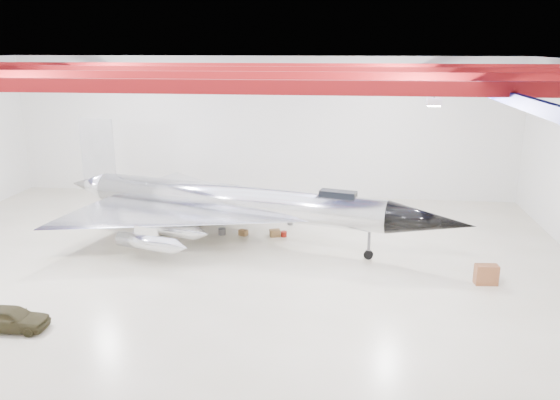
# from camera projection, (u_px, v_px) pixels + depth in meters

# --- Properties ---
(floor) EXTENTS (40.00, 40.00, 0.00)m
(floor) POSITION_uv_depth(u_px,v_px,m) (220.00, 265.00, 30.34)
(floor) COLOR #BBB394
(floor) RESTS_ON ground
(wall_back) EXTENTS (40.00, 0.00, 40.00)m
(wall_back) POSITION_uv_depth(u_px,v_px,m) (260.00, 128.00, 43.17)
(wall_back) COLOR silver
(wall_back) RESTS_ON floor
(ceiling) EXTENTS (40.00, 40.00, 0.00)m
(ceiling) POSITION_uv_depth(u_px,v_px,m) (214.00, 61.00, 27.34)
(ceiling) COLOR #0A0F38
(ceiling) RESTS_ON wall_back
(ceiling_structure) EXTENTS (39.50, 29.50, 1.08)m
(ceiling_structure) POSITION_uv_depth(u_px,v_px,m) (214.00, 75.00, 27.52)
(ceiling_structure) COLOR maroon
(ceiling_structure) RESTS_ON ceiling
(jet_aircraft) EXTENTS (26.00, 18.24, 7.19)m
(jet_aircraft) POSITION_uv_depth(u_px,v_px,m) (233.00, 205.00, 33.44)
(jet_aircraft) COLOR silver
(jet_aircraft) RESTS_ON floor
(jeep) EXTENTS (3.24, 1.43, 1.08)m
(jeep) POSITION_uv_depth(u_px,v_px,m) (11.00, 318.00, 23.28)
(jeep) COLOR #342F1A
(jeep) RESTS_ON floor
(desk) EXTENTS (1.19, 0.67, 1.04)m
(desk) POSITION_uv_depth(u_px,v_px,m) (486.00, 275.00, 27.76)
(desk) COLOR brown
(desk) RESTS_ON floor
(crate_ply) EXTENTS (0.59, 0.54, 0.33)m
(crate_ply) POSITION_uv_depth(u_px,v_px,m) (161.00, 225.00, 36.60)
(crate_ply) COLOR olive
(crate_ply) RESTS_ON floor
(toolbox_red) EXTENTS (0.48, 0.42, 0.28)m
(toolbox_red) POSITION_uv_depth(u_px,v_px,m) (205.00, 220.00, 37.78)
(toolbox_red) COLOR maroon
(toolbox_red) RESTS_ON floor
(engine_drum) EXTENTS (0.56, 0.56, 0.42)m
(engine_drum) POSITION_uv_depth(u_px,v_px,m) (222.00, 231.00, 35.14)
(engine_drum) COLOR #59595B
(engine_drum) RESTS_ON floor
(parts_bin) EXTENTS (0.76, 0.68, 0.45)m
(parts_bin) POSITION_uv_depth(u_px,v_px,m) (275.00, 233.00, 34.81)
(parts_bin) COLOR olive
(parts_bin) RESTS_ON floor
(tool_chest) EXTENTS (0.50, 0.50, 0.35)m
(tool_chest) POSITION_uv_depth(u_px,v_px,m) (284.00, 234.00, 34.78)
(tool_chest) COLOR maroon
(tool_chest) RESTS_ON floor
(oil_barrel) EXTENTS (0.65, 0.60, 0.36)m
(oil_barrel) POSITION_uv_depth(u_px,v_px,m) (243.00, 233.00, 35.02)
(oil_barrel) COLOR olive
(oil_barrel) RESTS_ON floor
(spares_box) EXTENTS (0.45, 0.45, 0.35)m
(spares_box) POSITION_uv_depth(u_px,v_px,m) (290.00, 222.00, 37.12)
(spares_box) COLOR #59595B
(spares_box) RESTS_ON floor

